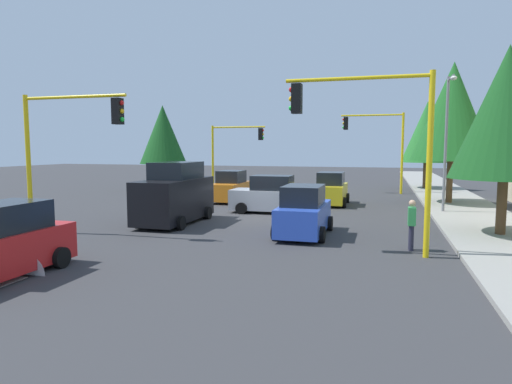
{
  "coord_description": "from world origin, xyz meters",
  "views": [
    {
      "loc": [
        20.51,
        6.12,
        3.41
      ],
      "look_at": [
        -0.81,
        0.02,
        1.2
      ],
      "focal_mm": 31.05,
      "sensor_mm": 36.0,
      "label": 1
    }
  ],
  "objects_px": {
    "car_orange": "(231,188)",
    "car_red": "(1,244)",
    "traffic_signal_far_right": "(234,144)",
    "tree_roadside_far": "(427,132)",
    "traffic_signal_near_right": "(66,135)",
    "tree_roadside_near": "(507,113)",
    "car_yellow": "(331,190)",
    "traffic_signal_near_left": "(370,127)",
    "tree_opposite_side": "(163,135)",
    "car_silver": "(269,196)",
    "pedestrian_crossing": "(412,223)",
    "street_lamp_curbside": "(447,129)",
    "traffic_signal_far_left": "(378,137)",
    "tree_roadside_mid": "(453,112)",
    "car_blue": "(304,213)",
    "delivery_van_black": "(175,195)"
  },
  "relations": [
    {
      "from": "traffic_signal_far_right",
      "to": "car_red",
      "type": "distance_m",
      "value": 25.62
    },
    {
      "from": "traffic_signal_near_right",
      "to": "car_red",
      "type": "height_order",
      "value": "traffic_signal_near_right"
    },
    {
      "from": "traffic_signal_near_left",
      "to": "street_lamp_curbside",
      "type": "height_order",
      "value": "street_lamp_curbside"
    },
    {
      "from": "car_orange",
      "to": "car_red",
      "type": "bearing_deg",
      "value": -1.14
    },
    {
      "from": "traffic_signal_near_right",
      "to": "tree_roadside_near",
      "type": "bearing_deg",
      "value": 103.9
    },
    {
      "from": "traffic_signal_far_left",
      "to": "pedestrian_crossing",
      "type": "bearing_deg",
      "value": 4.07
    },
    {
      "from": "traffic_signal_near_right",
      "to": "tree_opposite_side",
      "type": "bearing_deg",
      "value": -163.5
    },
    {
      "from": "tree_opposite_side",
      "to": "pedestrian_crossing",
      "type": "relative_size",
      "value": 4.02
    },
    {
      "from": "tree_roadside_far",
      "to": "car_blue",
      "type": "xyz_separation_m",
      "value": [
        21.57,
        -6.28,
        -3.79
      ]
    },
    {
      "from": "car_silver",
      "to": "pedestrian_crossing",
      "type": "xyz_separation_m",
      "value": [
        7.11,
        6.69,
        0.01
      ]
    },
    {
      "from": "street_lamp_curbside",
      "to": "car_orange",
      "type": "distance_m",
      "value": 13.04
    },
    {
      "from": "tree_roadside_far",
      "to": "tree_roadside_near",
      "type": "height_order",
      "value": "tree_roadside_near"
    },
    {
      "from": "traffic_signal_near_left",
      "to": "car_yellow",
      "type": "bearing_deg",
      "value": -168.3
    },
    {
      "from": "street_lamp_curbside",
      "to": "pedestrian_crossing",
      "type": "bearing_deg",
      "value": -13.5
    },
    {
      "from": "tree_roadside_mid",
      "to": "car_silver",
      "type": "distance_m",
      "value": 12.22
    },
    {
      "from": "traffic_signal_near_left",
      "to": "tree_roadside_near",
      "type": "distance_m",
      "value": 6.28
    },
    {
      "from": "car_silver",
      "to": "pedestrian_crossing",
      "type": "height_order",
      "value": "car_silver"
    },
    {
      "from": "traffic_signal_near_right",
      "to": "tree_opposite_side",
      "type": "relative_size",
      "value": 0.8
    },
    {
      "from": "street_lamp_curbside",
      "to": "tree_roadside_far",
      "type": "height_order",
      "value": "tree_roadside_far"
    },
    {
      "from": "tree_opposite_side",
      "to": "tree_roadside_mid",
      "type": "bearing_deg",
      "value": 79.22
    },
    {
      "from": "street_lamp_curbside",
      "to": "tree_opposite_side",
      "type": "height_order",
      "value": "street_lamp_curbside"
    },
    {
      "from": "car_blue",
      "to": "pedestrian_crossing",
      "type": "xyz_separation_m",
      "value": [
        1.54,
        3.89,
        0.01
      ]
    },
    {
      "from": "traffic_signal_near_left",
      "to": "car_orange",
      "type": "bearing_deg",
      "value": -143.57
    },
    {
      "from": "traffic_signal_far_right",
      "to": "car_red",
      "type": "xyz_separation_m",
      "value": [
        25.37,
        2.14,
        -2.84
      ]
    },
    {
      "from": "traffic_signal_near_right",
      "to": "traffic_signal_near_left",
      "type": "height_order",
      "value": "traffic_signal_near_left"
    },
    {
      "from": "tree_roadside_near",
      "to": "car_yellow",
      "type": "height_order",
      "value": "tree_roadside_near"
    },
    {
      "from": "tree_roadside_far",
      "to": "car_yellow",
      "type": "relative_size",
      "value": 1.88
    },
    {
      "from": "traffic_signal_far_left",
      "to": "car_red",
      "type": "height_order",
      "value": "traffic_signal_far_left"
    },
    {
      "from": "traffic_signal_near_left",
      "to": "tree_opposite_side",
      "type": "height_order",
      "value": "tree_opposite_side"
    },
    {
      "from": "car_red",
      "to": "car_yellow",
      "type": "xyz_separation_m",
      "value": [
        -17.57,
        6.67,
        -0.0
      ]
    },
    {
      "from": "car_yellow",
      "to": "tree_roadside_near",
      "type": "bearing_deg",
      "value": 41.76
    },
    {
      "from": "traffic_signal_far_right",
      "to": "tree_roadside_far",
      "type": "distance_m",
      "value": 15.68
    },
    {
      "from": "traffic_signal_near_right",
      "to": "tree_roadside_near",
      "type": "distance_m",
      "value": 16.68
    },
    {
      "from": "tree_roadside_near",
      "to": "car_blue",
      "type": "bearing_deg",
      "value": -77.87
    },
    {
      "from": "tree_roadside_near",
      "to": "car_red",
      "type": "distance_m",
      "value": 17.27
    },
    {
      "from": "tree_roadside_far",
      "to": "car_yellow",
      "type": "height_order",
      "value": "tree_roadside_far"
    },
    {
      "from": "delivery_van_black",
      "to": "pedestrian_crossing",
      "type": "height_order",
      "value": "delivery_van_black"
    },
    {
      "from": "traffic_signal_far_right",
      "to": "tree_opposite_side",
      "type": "bearing_deg",
      "value": -69.58
    },
    {
      "from": "traffic_signal_far_right",
      "to": "car_orange",
      "type": "height_order",
      "value": "traffic_signal_far_right"
    },
    {
      "from": "street_lamp_curbside",
      "to": "car_red",
      "type": "xyz_separation_m",
      "value": [
        14.98,
        -12.69,
        -3.45
      ]
    },
    {
      "from": "tree_roadside_far",
      "to": "traffic_signal_near_left",
      "type": "bearing_deg",
      "value": -8.98
    },
    {
      "from": "traffic_signal_near_right",
      "to": "car_blue",
      "type": "relative_size",
      "value": 1.37
    },
    {
      "from": "car_yellow",
      "to": "car_orange",
      "type": "distance_m",
      "value": 6.33
    },
    {
      "from": "traffic_signal_far_left",
      "to": "car_silver",
      "type": "xyz_separation_m",
      "value": [
        12.0,
        -5.32,
        -3.33
      ]
    },
    {
      "from": "tree_roadside_far",
      "to": "car_red",
      "type": "height_order",
      "value": "tree_roadside_far"
    },
    {
      "from": "tree_opposite_side",
      "to": "car_blue",
      "type": "height_order",
      "value": "tree_opposite_side"
    },
    {
      "from": "traffic_signal_far_right",
      "to": "tree_opposite_side",
      "type": "xyz_separation_m",
      "value": [
        2.0,
        -5.37,
        0.74
      ]
    },
    {
      "from": "car_red",
      "to": "traffic_signal_near_right",
      "type": "bearing_deg",
      "value": -157.92
    },
    {
      "from": "car_red",
      "to": "traffic_signal_far_left",
      "type": "bearing_deg",
      "value": 160.0
    },
    {
      "from": "tree_opposite_side",
      "to": "tree_roadside_mid",
      "type": "xyz_separation_m",
      "value": [
        4.0,
        21.0,
        1.07
      ]
    }
  ]
}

